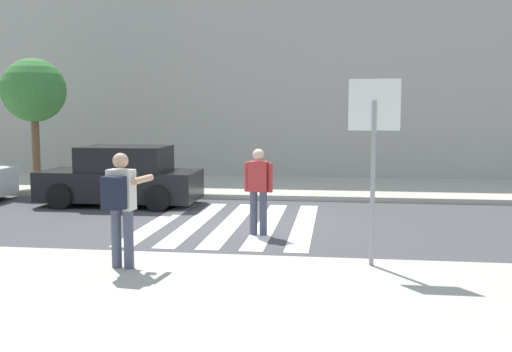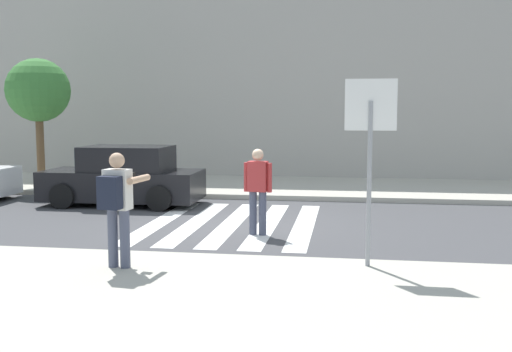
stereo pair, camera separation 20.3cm
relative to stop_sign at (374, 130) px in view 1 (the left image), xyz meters
name	(u,v)px [view 1 (the left image)]	position (x,y,z in m)	size (l,w,h in m)	color
ground_plane	(230,225)	(-2.83, 3.59, -2.19)	(120.00, 120.00, 0.00)	#424244
sidewalk_near	(135,320)	(-2.83, -2.61, -2.12)	(60.00, 6.00, 0.14)	#B2AD9E
sidewalk_far	(263,187)	(-2.83, 9.59, -2.12)	(60.00, 4.80, 0.14)	#B2AD9E
building_facade_far	(278,79)	(-2.83, 13.99, 1.48)	(56.00, 4.00, 7.35)	#ADA89E
crosswalk_stripe_0	(162,221)	(-4.43, 3.79, -2.19)	(0.44, 5.20, 0.01)	silver
crosswalk_stripe_1	(196,222)	(-3.63, 3.79, -2.19)	(0.44, 5.20, 0.01)	silver
crosswalk_stripe_2	(232,223)	(-2.83, 3.79, -2.19)	(0.44, 5.20, 0.01)	silver
crosswalk_stripe_3	(267,224)	(-2.03, 3.79, -2.19)	(0.44, 5.20, 0.01)	silver
crosswalk_stripe_4	(304,225)	(-1.23, 3.79, -2.19)	(0.44, 5.20, 0.01)	silver
stop_sign	(374,130)	(0.00, 0.00, 0.00)	(0.76, 0.08, 2.81)	gray
photographer_with_backpack	(121,200)	(-3.70, -0.68, -1.02)	(0.65, 0.89, 1.72)	#474C60
pedestrian_crossing	(258,187)	(-2.08, 2.62, -1.22)	(0.57, 0.29, 1.72)	#474C60
parked_car_black	(122,178)	(-6.12, 5.89, -1.46)	(4.10, 1.92, 1.55)	black
street_tree_west	(34,91)	(-9.77, 8.33, 0.87)	(1.95, 1.95, 3.93)	brown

